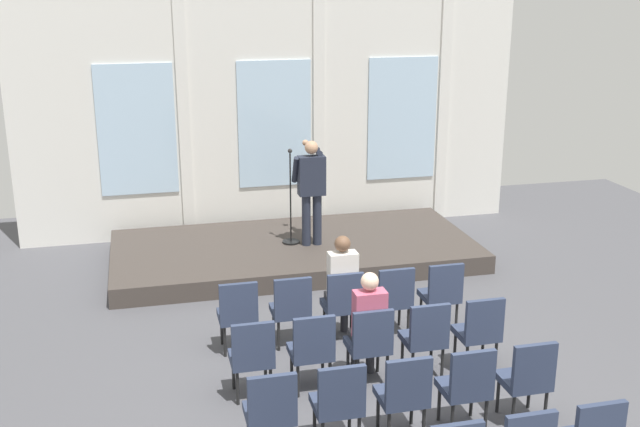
{
  "coord_description": "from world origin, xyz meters",
  "views": [
    {
      "loc": [
        -2.36,
        -7.0,
        4.37
      ],
      "look_at": [
        0.08,
        3.05,
        1.22
      ],
      "focal_mm": 43.05,
      "sensor_mm": 36.0,
      "label": 1
    }
  ],
  "objects": [
    {
      "name": "ground_plane",
      "position": [
        0.0,
        0.0,
        0.0
      ],
      "size": [
        16.07,
        16.07,
        0.0
      ],
      "primitive_type": "plane",
      "color": "#4C4C51"
    },
    {
      "name": "rear_partition",
      "position": [
        0.04,
        6.17,
        2.08
      ],
      "size": [
        8.85,
        0.14,
        4.18
      ],
      "color": "silver",
      "rests_on": "ground"
    },
    {
      "name": "stage_platform",
      "position": [
        0.0,
        4.52,
        0.15
      ],
      "size": [
        5.79,
        2.72,
        0.29
      ],
      "primitive_type": "cube",
      "color": "#3F3833",
      "rests_on": "ground"
    },
    {
      "name": "speaker",
      "position": [
        0.26,
        4.38,
        1.28
      ],
      "size": [
        0.51,
        0.69,
        1.7
      ],
      "color": "#232838",
      "rests_on": "stage_platform"
    },
    {
      "name": "mic_stand",
      "position": [
        -0.05,
        4.53,
        0.63
      ],
      "size": [
        0.28,
        0.28,
        1.55
      ],
      "color": "black",
      "rests_on": "stage_platform"
    },
    {
      "name": "chair_r0_c0",
      "position": [
        -1.32,
        1.51,
        0.53
      ],
      "size": [
        0.46,
        0.44,
        0.94
      ],
      "color": "black",
      "rests_on": "ground"
    },
    {
      "name": "chair_r0_c1",
      "position": [
        -0.66,
        1.51,
        0.53
      ],
      "size": [
        0.46,
        0.44,
        0.94
      ],
      "color": "black",
      "rests_on": "ground"
    },
    {
      "name": "chair_r0_c2",
      "position": [
        0.0,
        1.51,
        0.53
      ],
      "size": [
        0.46,
        0.44,
        0.94
      ],
      "color": "black",
      "rests_on": "ground"
    },
    {
      "name": "audience_r0_c2",
      "position": [
        0.0,
        1.59,
        0.76
      ],
      "size": [
        0.36,
        0.39,
        1.38
      ],
      "color": "#2D2D33",
      "rests_on": "ground"
    },
    {
      "name": "chair_r0_c3",
      "position": [
        0.66,
        1.51,
        0.53
      ],
      "size": [
        0.46,
        0.44,
        0.94
      ],
      "color": "black",
      "rests_on": "ground"
    },
    {
      "name": "chair_r0_c4",
      "position": [
        1.32,
        1.51,
        0.53
      ],
      "size": [
        0.46,
        0.44,
        0.94
      ],
      "color": "black",
      "rests_on": "ground"
    },
    {
      "name": "chair_r1_c0",
      "position": [
        -1.32,
        0.38,
        0.53
      ],
      "size": [
        0.46,
        0.44,
        0.94
      ],
      "color": "black",
      "rests_on": "ground"
    },
    {
      "name": "chair_r1_c1",
      "position": [
        -0.66,
        0.38,
        0.53
      ],
      "size": [
        0.46,
        0.44,
        0.94
      ],
      "color": "black",
      "rests_on": "ground"
    },
    {
      "name": "chair_r1_c2",
      "position": [
        0.0,
        0.38,
        0.53
      ],
      "size": [
        0.46,
        0.44,
        0.94
      ],
      "color": "black",
      "rests_on": "ground"
    },
    {
      "name": "audience_r1_c2",
      "position": [
        0.0,
        0.46,
        0.74
      ],
      "size": [
        0.36,
        0.39,
        1.33
      ],
      "color": "#2D2D33",
      "rests_on": "ground"
    },
    {
      "name": "chair_r1_c3",
      "position": [
        0.66,
        0.38,
        0.53
      ],
      "size": [
        0.46,
        0.44,
        0.94
      ],
      "color": "black",
      "rests_on": "ground"
    },
    {
      "name": "chair_r1_c4",
      "position": [
        1.32,
        0.38,
        0.53
      ],
      "size": [
        0.46,
        0.44,
        0.94
      ],
      "color": "black",
      "rests_on": "ground"
    },
    {
      "name": "chair_r2_c0",
      "position": [
        -1.32,
        -0.75,
        0.53
      ],
      "size": [
        0.46,
        0.44,
        0.94
      ],
      "color": "black",
      "rests_on": "ground"
    },
    {
      "name": "chair_r2_c1",
      "position": [
        -0.66,
        -0.75,
        0.53
      ],
      "size": [
        0.46,
        0.44,
        0.94
      ],
      "color": "black",
      "rests_on": "ground"
    },
    {
      "name": "chair_r2_c2",
      "position": [
        0.0,
        -0.75,
        0.53
      ],
      "size": [
        0.46,
        0.44,
        0.94
      ],
      "color": "black",
      "rests_on": "ground"
    },
    {
      "name": "chair_r2_c3",
      "position": [
        0.66,
        -0.75,
        0.53
      ],
      "size": [
        0.46,
        0.44,
        0.94
      ],
      "color": "black",
      "rests_on": "ground"
    },
    {
      "name": "chair_r2_c4",
      "position": [
        1.32,
        -0.75,
        0.53
      ],
      "size": [
        0.46,
        0.44,
        0.94
      ],
      "color": "black",
      "rests_on": "ground"
    }
  ]
}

